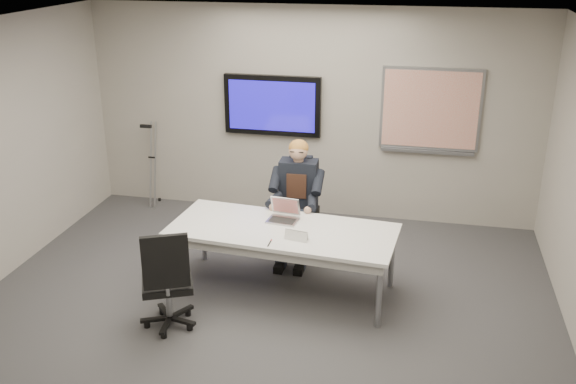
% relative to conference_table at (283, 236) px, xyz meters
% --- Properties ---
extents(floor, '(6.00, 6.00, 0.02)m').
position_rel_conference_table_xyz_m(floor, '(-0.12, -0.80, -0.64)').
color(floor, '#343437').
rests_on(floor, ground).
extents(ceiling, '(6.00, 6.00, 0.02)m').
position_rel_conference_table_xyz_m(ceiling, '(-0.12, -0.80, 2.16)').
color(ceiling, silver).
rests_on(ceiling, wall_back).
extents(wall_back, '(6.00, 0.02, 2.80)m').
position_rel_conference_table_xyz_m(wall_back, '(-0.12, 2.20, 0.76)').
color(wall_back, '#A59F95').
rests_on(wall_back, ground).
extents(conference_table, '(2.44, 1.18, 0.73)m').
position_rel_conference_table_xyz_m(conference_table, '(0.00, 0.00, 0.00)').
color(conference_table, white).
rests_on(conference_table, ground).
extents(tv_display, '(1.30, 0.09, 0.80)m').
position_rel_conference_table_xyz_m(tv_display, '(-0.62, 2.14, 0.86)').
color(tv_display, black).
rests_on(tv_display, wall_back).
extents(whiteboard, '(1.25, 0.08, 1.10)m').
position_rel_conference_table_xyz_m(whiteboard, '(1.43, 2.17, 0.89)').
color(whiteboard, '#94969C').
rests_on(whiteboard, wall_back).
extents(office_chair_far, '(0.56, 0.56, 1.07)m').
position_rel_conference_table_xyz_m(office_chair_far, '(-0.02, 1.02, -0.31)').
color(office_chair_far, black).
rests_on(office_chair_far, ground).
extents(office_chair_near, '(0.68, 0.68, 1.07)m').
position_rel_conference_table_xyz_m(office_chair_near, '(-0.92, -0.94, -0.31)').
color(office_chair_near, black).
rests_on(office_chair_near, ground).
extents(seated_person, '(0.45, 0.76, 1.42)m').
position_rel_conference_table_xyz_m(seated_person, '(-0.02, 0.76, -0.07)').
color(seated_person, '#202836').
rests_on(seated_person, office_chair_far).
extents(crutch, '(0.39, 0.60, 1.29)m').
position_rel_conference_table_xyz_m(crutch, '(-2.32, 1.99, -0.02)').
color(crutch, '#96999D').
rests_on(crutch, ground).
extents(laptop, '(0.35, 0.33, 0.23)m').
position_rel_conference_table_xyz_m(laptop, '(-0.04, 0.24, 0.14)').
color(laptop, '#A8A8AA').
rests_on(laptop, conference_table).
extents(name_tent, '(0.25, 0.11, 0.10)m').
position_rel_conference_table_xyz_m(name_tent, '(0.19, -0.22, 0.13)').
color(name_tent, silver).
rests_on(name_tent, conference_table).
extents(pen, '(0.01, 0.15, 0.01)m').
position_rel_conference_table_xyz_m(pen, '(-0.05, -0.37, 0.09)').
color(pen, black).
rests_on(pen, conference_table).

